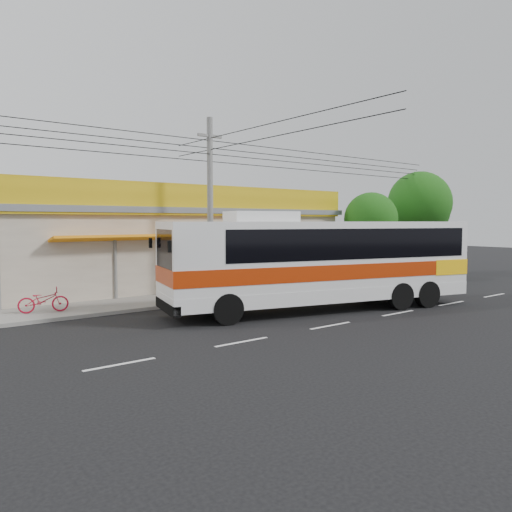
{
  "coord_description": "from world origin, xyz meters",
  "views": [
    {
      "loc": [
        -13.13,
        -14.95,
        3.79
      ],
      "look_at": [
        0.07,
        2.0,
        2.29
      ],
      "focal_mm": 35.0,
      "sensor_mm": 36.0,
      "label": 1
    }
  ],
  "objects_px": {
    "coach_bus": "(326,258)",
    "utility_pole": "(210,150)",
    "white_car": "(420,277)",
    "motorbike_red": "(43,300)",
    "tree_near": "(421,205)",
    "tree_far": "(373,221)"
  },
  "relations": [
    {
      "from": "coach_bus",
      "to": "utility_pole",
      "type": "height_order",
      "value": "utility_pole"
    },
    {
      "from": "utility_pole",
      "to": "white_car",
      "type": "bearing_deg",
      "value": -16.81
    },
    {
      "from": "motorbike_red",
      "to": "utility_pole",
      "type": "xyz_separation_m",
      "value": [
        7.64,
        -0.43,
        6.55
      ]
    },
    {
      "from": "coach_bus",
      "to": "tree_near",
      "type": "bearing_deg",
      "value": 34.49
    },
    {
      "from": "white_car",
      "to": "motorbike_red",
      "type": "bearing_deg",
      "value": 101.91
    },
    {
      "from": "coach_bus",
      "to": "utility_pole",
      "type": "xyz_separation_m",
      "value": [
        -2.32,
        5.48,
        4.96
      ]
    },
    {
      "from": "motorbike_red",
      "to": "utility_pole",
      "type": "relative_size",
      "value": 0.06
    },
    {
      "from": "white_car",
      "to": "tree_near",
      "type": "height_order",
      "value": "tree_near"
    },
    {
      "from": "motorbike_red",
      "to": "tree_far",
      "type": "bearing_deg",
      "value": -76.68
    },
    {
      "from": "tree_far",
      "to": "white_car",
      "type": "bearing_deg",
      "value": -96.71
    },
    {
      "from": "motorbike_red",
      "to": "tree_far",
      "type": "xyz_separation_m",
      "value": [
        20.09,
        -0.17,
        3.17
      ]
    },
    {
      "from": "utility_pole",
      "to": "tree_near",
      "type": "bearing_deg",
      "value": 0.15
    },
    {
      "from": "tree_far",
      "to": "utility_pole",
      "type": "bearing_deg",
      "value": -178.82
    },
    {
      "from": "motorbike_red",
      "to": "tree_far",
      "type": "distance_m",
      "value": 20.34
    },
    {
      "from": "utility_pole",
      "to": "tree_far",
      "type": "height_order",
      "value": "utility_pole"
    },
    {
      "from": "motorbike_red",
      "to": "utility_pole",
      "type": "bearing_deg",
      "value": -79.4
    },
    {
      "from": "coach_bus",
      "to": "tree_far",
      "type": "height_order",
      "value": "tree_far"
    },
    {
      "from": "coach_bus",
      "to": "white_car",
      "type": "bearing_deg",
      "value": 25.26
    },
    {
      "from": "utility_pole",
      "to": "tree_far",
      "type": "xyz_separation_m",
      "value": [
        12.45,
        0.26,
        -3.38
      ]
    },
    {
      "from": "coach_bus",
      "to": "motorbike_red",
      "type": "bearing_deg",
      "value": 163.74
    },
    {
      "from": "motorbike_red",
      "to": "utility_pole",
      "type": "distance_m",
      "value": 10.07
    },
    {
      "from": "motorbike_red",
      "to": "white_car",
      "type": "height_order",
      "value": "white_car"
    }
  ]
}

